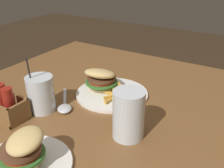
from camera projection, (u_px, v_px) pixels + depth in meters
The scene contains 7 objects.
dining_table at pixel (105, 147), 0.84m from camera, with size 1.25×1.27×0.70m.
meal_plate_near at pixel (106, 86), 0.96m from camera, with size 0.26×0.26×0.10m.
beer_glass at pixel (128, 115), 0.71m from camera, with size 0.09×0.09×0.14m.
juice_glass at pixel (41, 95), 0.84m from camera, with size 0.09×0.09×0.19m.
spoon at pixel (65, 108), 0.87m from camera, with size 0.14×0.16×0.02m.
meal_plate_far at pixel (24, 157), 0.61m from camera, with size 0.23×0.23×0.11m.
condiment_caddy at pixel (7, 107), 0.81m from camera, with size 0.11×0.08×0.11m.
Camera 1 is at (-0.37, 0.55, 1.16)m, focal length 42.00 mm.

